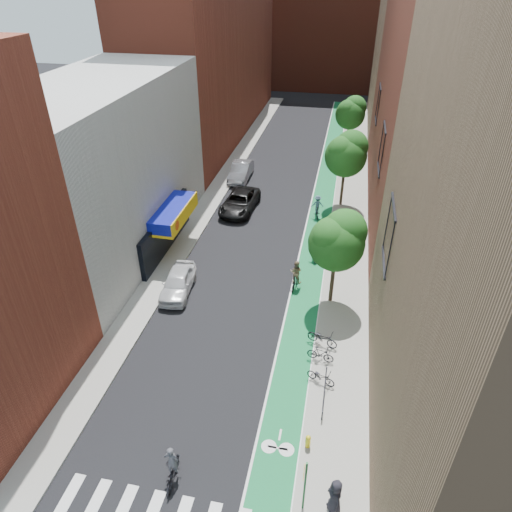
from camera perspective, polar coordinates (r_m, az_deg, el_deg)
The scene contains 25 objects.
ground at distance 23.37m, azimuth -7.15°, elevation -19.12°, with size 160.00×160.00×0.00m, color black.
bike_lane at distance 43.48m, azimuth 8.49°, elevation 7.61°, with size 2.00×68.00×0.01m, color #136C42.
sidewalk_left at distance 44.93m, azimuth -4.43°, elevation 8.84°, with size 2.00×68.00×0.15m, color gray.
sidewalk_right at distance 43.43m, azimuth 11.81°, elevation 7.34°, with size 3.00×68.00×0.15m, color gray.
building_left_white at distance 34.29m, azimuth -18.53°, elevation 10.13°, with size 8.00×20.00×12.00m, color silver.
building_left_far_red at distance 58.27m, azimuth -5.61°, elevation 25.56°, with size 8.00×36.00×22.00m, color maroon.
building_right_mid_red at distance 40.59m, azimuth 21.92°, elevation 20.36°, with size 8.00×28.00×22.00m, color maroon.
building_right_far_tan at distance 64.40m, azimuth 18.70°, elevation 23.06°, with size 8.00×20.00×18.00m, color #8C6B4C.
building_far_closure at distance 85.98m, azimuth 8.74°, elevation 27.04°, with size 30.00×14.00×20.00m, color maroon.
tree_near at distance 27.12m, azimuth 10.17°, elevation 2.06°, with size 3.40×3.36×6.42m.
tree_mid at distance 39.76m, azimuth 11.27°, elevation 12.53°, with size 3.55×3.53×6.74m.
tree_far at distance 53.24m, azimuth 11.78°, elevation 17.21°, with size 3.30×3.25×6.21m.
sign_pole at distance 19.24m, azimuth 6.09°, elevation -26.43°, with size 0.13×0.71×3.00m.
parked_car_white at distance 30.20m, azimuth -9.73°, elevation -3.25°, with size 1.76×4.38×1.49m, color silver.
parked_car_black at distance 39.87m, azimuth -2.05°, elevation 6.78°, with size 2.59×5.61×1.56m, color black.
parked_car_silver at distance 46.03m, azimuth -1.91°, elevation 10.54°, with size 1.74×4.99×1.65m, color gray.
cyclist_lead at distance 21.14m, azimuth -10.43°, elevation -24.76°, with size 0.82×1.85×1.94m.
cyclist_lane_near at distance 30.25m, azimuth 4.97°, elevation -2.56°, with size 0.87×1.74×1.99m.
cyclist_lane_mid at distance 33.30m, azimuth 7.41°, elevation 0.77°, with size 1.00×1.62×1.99m.
cyclist_lane_far at distance 39.05m, azimuth 7.65°, elevation 6.00°, with size 1.12×1.82×1.94m.
parked_bike_near at distance 24.25m, azimuth 8.12°, elevation -14.69°, with size 0.53×1.52×0.80m, color black.
parked_bike_mid at distance 25.29m, azimuth 8.06°, elevation -12.05°, with size 0.42×1.48×0.89m, color black.
parked_bike_far at distance 26.18m, azimuth 8.30°, elevation -10.09°, with size 0.63×1.80×0.94m, color black.
pedestrian at distance 20.08m, azimuth 9.87°, elevation -27.45°, with size 0.85×0.56×1.75m, color black.
fire_hydrant at distance 21.86m, azimuth 6.52°, elevation -21.98°, with size 0.24×0.24×0.70m.
Camera 1 is at (5.53, -13.39, 18.33)m, focal length 32.00 mm.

